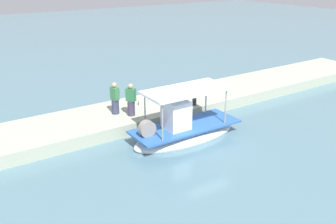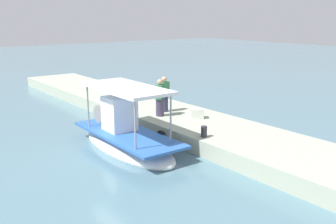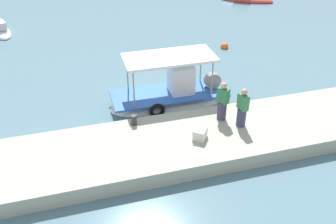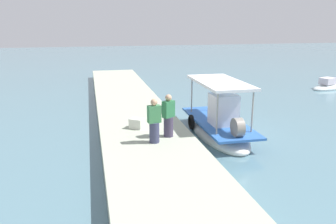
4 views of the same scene
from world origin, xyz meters
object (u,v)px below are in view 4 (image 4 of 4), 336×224
mooring_bollard (164,108)px  fisherman_near_bollard (168,118)px  moored_boat_near (329,87)px  cargo_crate (137,123)px  main_fishing_boat (219,126)px  fisherman_by_crate (154,123)px

mooring_bollard → fisherman_near_bollard: bearing=-9.3°
moored_boat_near → cargo_crate: bearing=-61.7°
main_fishing_boat → fisherman_by_crate: main_fishing_boat is taller
fisherman_by_crate → mooring_bollard: bearing=163.1°
main_fishing_boat → fisherman_by_crate: bearing=-59.6°
fisherman_by_crate → moored_boat_near: fisherman_by_crate is taller
moored_boat_near → main_fishing_boat: bearing=-55.2°
main_fishing_boat → fisherman_near_bollard: bearing=-62.4°
main_fishing_boat → mooring_bollard: main_fishing_boat is taller
mooring_bollard → main_fishing_boat: bearing=43.4°
fisherman_near_bollard → cargo_crate: bearing=-141.5°
mooring_bollard → fisherman_by_crate: bearing=-16.9°
fisherman_near_bollard → fisherman_by_crate: (0.58, -0.70, -0.01)m
moored_boat_near → mooring_bollard: bearing=-66.1°
fisherman_near_bollard → fisherman_by_crate: fisherman_near_bollard is taller
fisherman_near_bollard → cargo_crate: fisherman_near_bollard is taller
moored_boat_near → fisherman_by_crate: bearing=-56.1°
main_fishing_boat → moored_boat_near: size_ratio=1.47×
main_fishing_boat → fisherman_by_crate: 4.13m
main_fishing_boat → cargo_crate: main_fishing_boat is taller
cargo_crate → moored_boat_near: bearing=118.3°
mooring_bollard → moored_boat_near: 16.49m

